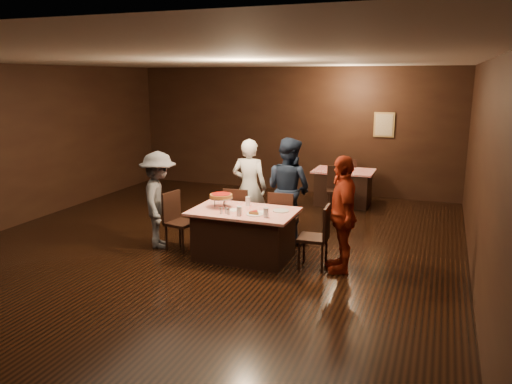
% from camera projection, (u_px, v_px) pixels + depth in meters
% --- Properties ---
extents(room, '(10.00, 10.04, 3.02)m').
position_uv_depth(room, '(197.00, 120.00, 7.46)').
color(room, black).
rests_on(room, ground).
extents(main_table, '(1.60, 1.00, 0.77)m').
position_uv_depth(main_table, '(244.00, 234.00, 7.71)').
color(main_table, red).
rests_on(main_table, ground).
extents(back_table, '(1.30, 0.90, 0.77)m').
position_uv_depth(back_table, '(343.00, 187.00, 11.00)').
color(back_table, red).
rests_on(back_table, ground).
extents(chair_far_left, '(0.47, 0.47, 0.95)m').
position_uv_depth(chair_far_left, '(239.00, 214.00, 8.51)').
color(chair_far_left, black).
rests_on(chair_far_left, ground).
extents(chair_far_right, '(0.44, 0.44, 0.95)m').
position_uv_depth(chair_far_right, '(283.00, 219.00, 8.24)').
color(chair_far_right, black).
rests_on(chair_far_right, ground).
extents(chair_end_left, '(0.49, 0.49, 0.95)m').
position_uv_depth(chair_end_left, '(181.00, 222.00, 8.07)').
color(chair_end_left, black).
rests_on(chair_end_left, ground).
extents(chair_end_right, '(0.44, 0.44, 0.95)m').
position_uv_depth(chair_end_right, '(313.00, 237.00, 7.31)').
color(chair_end_right, black).
rests_on(chair_end_right, ground).
extents(chair_back_near, '(0.51, 0.51, 0.95)m').
position_uv_depth(chair_back_near, '(337.00, 190.00, 10.34)').
color(chair_back_near, black).
rests_on(chair_back_near, ground).
extents(chair_back_far, '(0.43, 0.43, 0.95)m').
position_uv_depth(chair_back_far, '(348.00, 178.00, 11.53)').
color(chair_back_far, black).
rests_on(chair_back_far, ground).
extents(diner_white_jacket, '(0.65, 0.45, 1.72)m').
position_uv_depth(diner_white_jacket, '(249.00, 187.00, 8.80)').
color(diner_white_jacket, silver).
rests_on(diner_white_jacket, ground).
extents(diner_navy_hoodie, '(1.05, 0.95, 1.78)m').
position_uv_depth(diner_navy_hoodie, '(288.00, 189.00, 8.52)').
color(diner_navy_hoodie, '#141E31').
rests_on(diner_navy_hoodie, ground).
extents(diner_grey_knit, '(0.96, 1.18, 1.59)m').
position_uv_depth(diner_grey_knit, '(159.00, 200.00, 8.16)').
color(diner_grey_knit, '#525257').
rests_on(diner_grey_knit, ground).
extents(diner_red_shirt, '(0.73, 1.08, 1.70)m').
position_uv_depth(diner_red_shirt, '(342.00, 214.00, 7.12)').
color(diner_red_shirt, maroon).
rests_on(diner_red_shirt, ground).
extents(pizza_stand, '(0.38, 0.38, 0.22)m').
position_uv_depth(pizza_stand, '(221.00, 196.00, 7.77)').
color(pizza_stand, black).
rests_on(pizza_stand, main_table).
extents(plate_with_slice, '(0.25, 0.25, 0.06)m').
position_uv_depth(plate_with_slice, '(255.00, 213.00, 7.37)').
color(plate_with_slice, white).
rests_on(plate_with_slice, main_table).
extents(plate_empty, '(0.25, 0.25, 0.01)m').
position_uv_depth(plate_empty, '(281.00, 211.00, 7.57)').
color(plate_empty, white).
rests_on(plate_empty, main_table).
extents(glass_front_left, '(0.08, 0.08, 0.14)m').
position_uv_depth(glass_front_left, '(239.00, 211.00, 7.32)').
color(glass_front_left, silver).
rests_on(glass_front_left, main_table).
extents(glass_front_right, '(0.08, 0.08, 0.14)m').
position_uv_depth(glass_front_right, '(266.00, 213.00, 7.23)').
color(glass_front_right, silver).
rests_on(glass_front_right, main_table).
extents(glass_back, '(0.08, 0.08, 0.14)m').
position_uv_depth(glass_back, '(248.00, 201.00, 7.90)').
color(glass_back, silver).
rests_on(glass_back, main_table).
extents(condiments, '(0.17, 0.10, 0.09)m').
position_uv_depth(condiments, '(225.00, 211.00, 7.42)').
color(condiments, silver).
rests_on(condiments, main_table).
extents(napkin_center, '(0.19, 0.19, 0.01)m').
position_uv_depth(napkin_center, '(262.00, 212.00, 7.52)').
color(napkin_center, white).
rests_on(napkin_center, main_table).
extents(napkin_left, '(0.21, 0.21, 0.01)m').
position_uv_depth(napkin_left, '(233.00, 210.00, 7.63)').
color(napkin_left, white).
rests_on(napkin_left, main_table).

